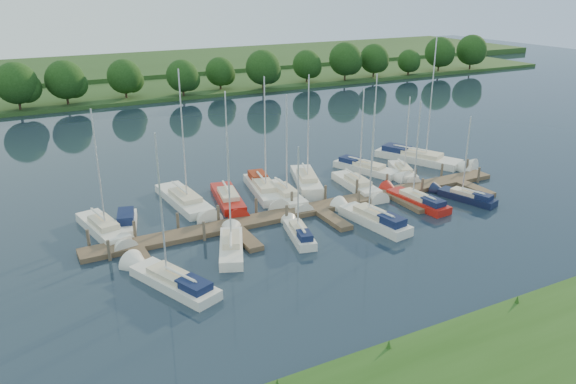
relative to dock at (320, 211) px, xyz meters
name	(u,v)px	position (x,y,z in m)	size (l,w,h in m)	color
ground	(369,246)	(0.00, -7.31, -0.20)	(260.00, 260.00, 0.00)	#1A2634
near_bank	(546,361)	(0.00, -23.31, 0.05)	(90.00, 10.00, 0.50)	#214814
dock	(320,211)	(0.00, 0.00, 0.00)	(40.00, 6.00, 0.40)	brown
mooring_pilings	(314,202)	(0.00, 1.13, 0.40)	(38.24, 2.84, 2.00)	#473D33
far_shore	(135,87)	(0.00, 67.69, 0.10)	(180.00, 30.00, 0.60)	#203C17
distant_hill	(109,67)	(0.00, 92.69, 0.50)	(220.00, 40.00, 1.40)	#335826
treeline	(170,75)	(3.18, 54.93, 3.91)	(145.47, 9.03, 8.31)	#38281C
sailboat_n_0	(105,231)	(-17.45, 4.20, 0.08)	(3.21, 8.33, 10.65)	white
motorboat	(126,224)	(-15.65, 4.62, 0.14)	(2.71, 5.58, 1.62)	white
sailboat_n_2	(186,203)	(-9.78, 7.02, 0.07)	(3.04, 10.09, 12.63)	white
sailboat_n_3	(229,200)	(-6.20, 5.77, 0.07)	(3.23, 8.45, 10.64)	#AE1810
sailboat_n_4	(265,191)	(-2.29, 6.43, 0.13)	(3.44, 9.17, 11.57)	white
sailboat_n_5	(286,197)	(-1.22, 4.16, 0.08)	(2.31, 7.95, 10.27)	white
sailboat_n_6	(307,182)	(2.49, 6.71, 0.08)	(4.50, 8.84, 11.34)	white
sailboat_n_7	(358,187)	(6.25, 3.36, 0.08)	(2.42, 8.01, 10.27)	white
sailboat_n_8	(368,169)	(10.15, 7.12, 0.12)	(4.50, 8.40, 10.73)	white
sailboat_n_9	(404,172)	(12.89, 4.73, 0.07)	(3.51, 6.61, 8.57)	white
sailboat_n_10	(422,159)	(17.48, 7.31, 0.13)	(6.60, 10.90, 14.07)	white
sailboat_s_0	(171,281)	(-15.09, -6.12, 0.12)	(4.58, 8.37, 10.73)	white
sailboat_s_1	(231,247)	(-9.63, -3.24, 0.09)	(3.84, 7.01, 9.33)	white
sailboat_s_2	(299,234)	(-4.06, -3.62, 0.12)	(2.45, 5.90, 7.70)	white
sailboat_s_3	(372,220)	(2.65, -4.05, 0.15)	(2.91, 8.21, 10.56)	white
sailboat_s_4	(416,201)	(8.74, -2.24, 0.12)	(2.37, 7.66, 9.72)	#AE1810
sailboat_s_5	(465,197)	(13.38, -3.61, 0.11)	(3.00, 6.30, 8.11)	#0F1734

